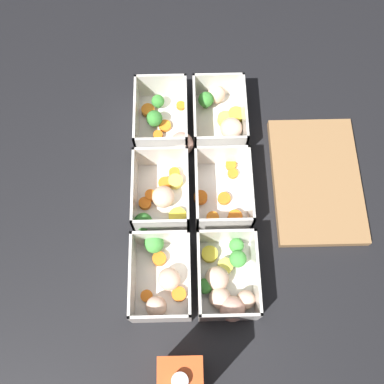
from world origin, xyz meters
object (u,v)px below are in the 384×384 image
at_px(container_near_center, 161,196).
at_px(container_far_right, 227,282).
at_px(juice_carton, 182,379).
at_px(container_near_right, 161,277).
at_px(container_near_left, 165,124).
at_px(container_far_left, 221,117).
at_px(container_far_center, 222,193).

relative_size(container_near_center, container_far_right, 0.93).
bearing_deg(juice_carton, container_near_right, -167.87).
bearing_deg(container_near_right, juice_carton, 12.13).
bearing_deg(container_near_center, juice_carton, 6.56).
bearing_deg(container_near_center, container_far_right, 35.30).
relative_size(container_near_left, container_near_center, 1.06).
bearing_deg(container_far_left, container_near_center, -35.63).
relative_size(container_near_right, container_far_right, 0.96).
height_order(container_near_left, container_far_right, same).
xyz_separation_m(container_near_left, container_far_center, (0.16, 0.12, -0.00)).
height_order(container_near_left, container_near_center, same).
xyz_separation_m(container_far_left, container_far_right, (0.36, -0.01, 0.00)).
distance_m(container_near_left, container_far_left, 0.12).
distance_m(container_far_center, juice_carton, 0.36).
height_order(container_near_left, juice_carton, juice_carton).
height_order(container_near_right, juice_carton, juice_carton).
height_order(container_far_right, juice_carton, juice_carton).
xyz_separation_m(container_near_left, container_near_center, (0.17, -0.01, -0.00)).
relative_size(container_near_left, container_near_right, 1.02).
bearing_deg(container_far_left, container_far_center, -1.59).
height_order(container_near_left, container_near_right, same).
height_order(container_near_left, container_far_left, same).
bearing_deg(container_far_right, juice_carton, -27.54).
distance_m(container_near_left, juice_carton, 0.51).
bearing_deg(container_far_center, container_far_right, -0.14).
xyz_separation_m(container_near_right, container_far_right, (0.01, 0.12, -0.00)).
height_order(container_near_center, juice_carton, juice_carton).
bearing_deg(container_near_right, container_far_left, 159.50).
bearing_deg(container_far_left, container_near_right, -20.50).
height_order(container_near_right, container_far_center, same).
distance_m(container_near_left, container_far_center, 0.20).
height_order(container_near_center, container_near_right, same).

